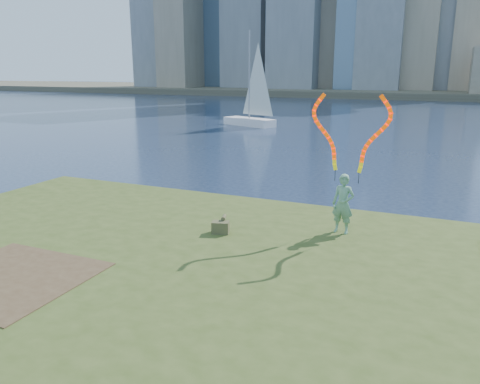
% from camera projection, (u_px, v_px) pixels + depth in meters
% --- Properties ---
extents(ground, '(320.00, 320.00, 0.00)m').
position_uv_depth(ground, '(178.00, 272.00, 12.09)').
color(ground, '#1A2741').
rests_on(ground, ground).
extents(grassy_knoll, '(20.00, 18.00, 0.80)m').
position_uv_depth(grassy_knoll, '(123.00, 299.00, 9.96)').
color(grassy_knoll, '#39491A').
rests_on(grassy_knoll, ground).
extents(dirt_patch, '(3.20, 3.00, 0.02)m').
position_uv_depth(dirt_patch, '(9.00, 278.00, 9.89)').
color(dirt_patch, '#47331E').
rests_on(dirt_patch, grassy_knoll).
extents(far_shore, '(320.00, 40.00, 1.20)m').
position_uv_depth(far_shore, '(416.00, 92.00, 96.21)').
color(far_shore, '#4D4838').
rests_on(far_shore, ground).
extents(woman_with_ribbons, '(2.03, 0.48, 4.00)m').
position_uv_depth(woman_with_ribbons, '(345.00, 182.00, 12.32)').
color(woman_with_ribbons, '#196D3D').
rests_on(woman_with_ribbons, grassy_knoll).
extents(canvas_bag, '(0.52, 0.59, 0.43)m').
position_uv_depth(canvas_bag, '(221.00, 227.00, 12.58)').
color(canvas_bag, '#444928').
rests_on(canvas_bag, grassy_knoll).
extents(sailboat, '(5.54, 3.61, 8.53)m').
position_uv_depth(sailboat, '(251.00, 110.00, 43.07)').
color(sailboat, white).
rests_on(sailboat, ground).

